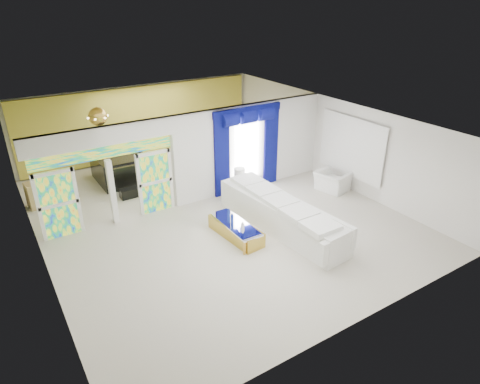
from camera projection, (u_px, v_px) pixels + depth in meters
floor at (212, 212)px, 13.32m from camera, size 12.00×12.00×0.00m
dividing_wall at (251, 146)px, 14.48m from camera, size 5.70×0.18×3.00m
dividing_header at (101, 136)px, 11.54m from camera, size 4.30×0.18×0.55m
stained_panel_left at (59, 204)px, 11.59m from camera, size 0.95×0.04×2.00m
stained_panel_right at (155, 182)px, 12.97m from camera, size 0.95×0.04×2.00m
stained_transom at (104, 153)px, 11.74m from camera, size 4.00×0.05×0.35m
window_pane at (247, 150)px, 14.30m from camera, size 1.00×0.02×2.30m
blue_drape_left at (222, 157)px, 13.82m from camera, size 0.55×0.10×2.80m
blue_drape_right at (271, 146)px, 14.79m from camera, size 0.55×0.10×2.80m
blue_pelmet at (247, 111)px, 13.69m from camera, size 2.60×0.12×0.25m
wall_mirror at (351, 147)px, 14.28m from camera, size 0.04×2.70×1.90m
gold_curtains at (142, 122)px, 17.18m from camera, size 9.70×0.12×2.90m
white_sofa at (280, 215)px, 12.18m from camera, size 1.40×4.65×0.87m
coffee_table at (236, 230)px, 11.86m from camera, size 0.80×1.92×0.42m
console_table at (247, 187)px, 14.51m from camera, size 1.21×0.41×0.40m
table_lamp at (240, 176)px, 14.15m from camera, size 0.36×0.36×0.58m
armchair at (332, 181)px, 14.63m from camera, size 1.14×1.24×0.69m
grand_piano at (118, 168)px, 15.36m from camera, size 1.52×1.99×1.00m
piano_bench at (134, 192)px, 14.29m from camera, size 0.95×0.37×0.31m
tv_console at (37, 195)px, 13.48m from camera, size 0.65×0.60×0.84m
chandelier at (98, 117)px, 13.66m from camera, size 0.60×0.60×0.60m
decanters at (234, 220)px, 11.79m from camera, size 0.22×0.87×0.27m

